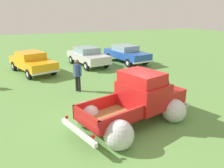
% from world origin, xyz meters
% --- Properties ---
extents(ground_plane, '(80.00, 80.00, 0.00)m').
position_xyz_m(ground_plane, '(0.00, 0.00, 0.00)').
color(ground_plane, '#609347').
extents(vintage_pickup_truck, '(4.96, 3.64, 1.96)m').
position_xyz_m(vintage_pickup_truck, '(0.37, 0.10, 0.76)').
color(vintage_pickup_truck, black).
rests_on(vintage_pickup_truck, ground).
extents(show_car_0, '(3.04, 4.83, 1.43)m').
position_xyz_m(show_car_0, '(-2.68, 9.30, 0.78)').
color(show_car_0, black).
rests_on(show_car_0, ground).
extents(show_car_1, '(2.49, 4.46, 1.43)m').
position_xyz_m(show_car_1, '(1.49, 9.79, 0.78)').
color(show_car_1, black).
rests_on(show_car_1, ground).
extents(show_car_2, '(2.47, 4.64, 1.43)m').
position_xyz_m(show_car_2, '(4.75, 9.54, 0.78)').
color(show_car_2, black).
rests_on(show_car_2, ground).
extents(spectator_0, '(0.47, 0.49, 1.70)m').
position_xyz_m(spectator_0, '(-0.82, 4.30, 0.97)').
color(spectator_0, black).
rests_on(spectator_0, ground).
extents(lane_cone_0, '(0.36, 0.36, 0.63)m').
position_xyz_m(lane_cone_0, '(2.61, 2.94, 0.31)').
color(lane_cone_0, black).
rests_on(lane_cone_0, ground).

